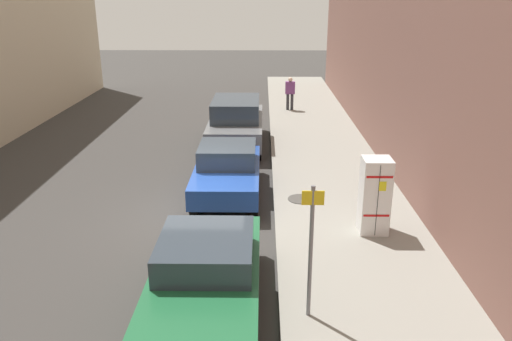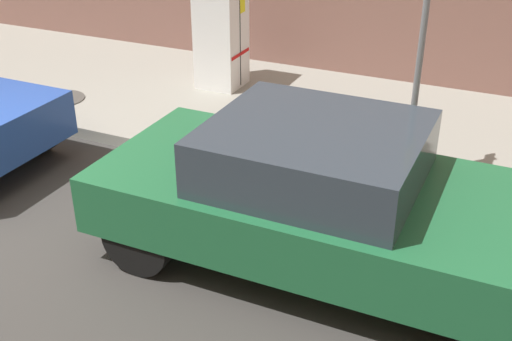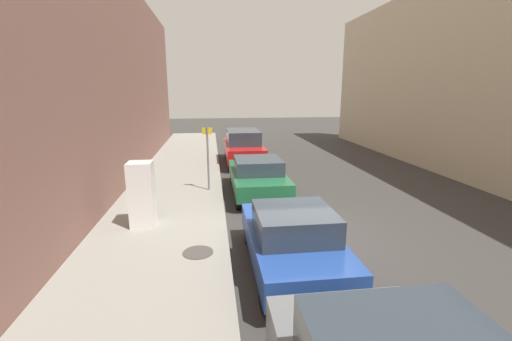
% 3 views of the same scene
% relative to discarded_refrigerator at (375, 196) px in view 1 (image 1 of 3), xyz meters
% --- Properties ---
extents(ground_plane, '(80.00, 80.00, 0.00)m').
position_rel_discarded_refrigerator_xyz_m(ground_plane, '(4.27, -1.01, -1.05)').
color(ground_plane, '#383533').
extents(sidewalk_slab, '(3.61, 44.00, 0.15)m').
position_rel_discarded_refrigerator_xyz_m(sidewalk_slab, '(0.46, -1.01, -0.97)').
color(sidewalk_slab, gray).
rests_on(sidewalk_slab, ground).
extents(building_facade_near, '(2.09, 39.60, 8.37)m').
position_rel_discarded_refrigerator_xyz_m(building_facade_near, '(-2.39, -1.01, 3.14)').
color(building_facade_near, '#7F564C').
rests_on(building_facade_near, ground).
extents(discarded_refrigerator, '(0.65, 0.64, 1.78)m').
position_rel_discarded_refrigerator_xyz_m(discarded_refrigerator, '(0.00, 0.00, 0.00)').
color(discarded_refrigerator, white).
rests_on(discarded_refrigerator, sidewalk_slab).
extents(manhole_cover, '(0.70, 0.70, 0.02)m').
position_rel_discarded_refrigerator_xyz_m(manhole_cover, '(1.54, -1.88, -0.88)').
color(manhole_cover, '#47443F').
rests_on(manhole_cover, sidewalk_slab).
extents(street_sign_post, '(0.36, 0.07, 2.41)m').
position_rel_discarded_refrigerator_xyz_m(street_sign_post, '(1.77, 3.28, 0.46)').
color(street_sign_post, slate).
rests_on(street_sign_post, sidewalk_slab).
extents(pedestrian_walking_far, '(0.45, 0.22, 1.56)m').
position_rel_discarded_refrigerator_xyz_m(pedestrian_walking_far, '(1.29, -12.94, -0.01)').
color(pedestrian_walking_far, '#333338').
rests_on(pedestrian_walking_far, sidewalk_slab).
extents(parked_suv_gray, '(1.94, 4.67, 1.76)m').
position_rel_discarded_refrigerator_xyz_m(parked_suv_gray, '(3.57, -7.48, -0.13)').
color(parked_suv_gray, slate).
rests_on(parked_suv_gray, ground).
extents(parked_hatchback_blue, '(1.79, 3.89, 1.42)m').
position_rel_discarded_refrigerator_xyz_m(parked_hatchback_blue, '(3.57, -2.62, -0.33)').
color(parked_hatchback_blue, '#23479E').
rests_on(parked_hatchback_blue, ground).
extents(parked_sedan_green, '(1.87, 4.35, 1.39)m').
position_rel_discarded_refrigerator_xyz_m(parked_sedan_green, '(3.57, 2.96, -0.32)').
color(parked_sedan_green, '#1E6038').
rests_on(parked_sedan_green, ground).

